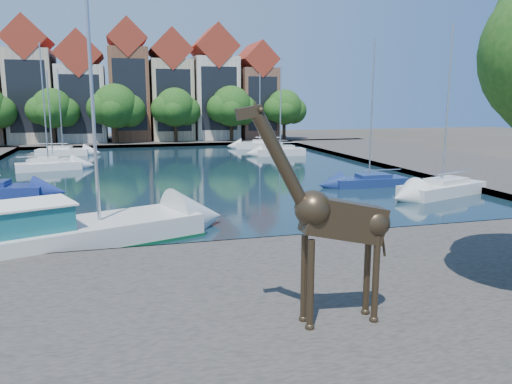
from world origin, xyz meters
TOP-DOWN VIEW (x-y plane):
  - ground at (0.00, 0.00)m, footprint 160.00×160.00m
  - water_basin at (0.00, 24.00)m, footprint 38.00×50.00m
  - near_quay at (0.00, -7.00)m, footprint 50.00×14.00m
  - far_quay at (0.00, 56.00)m, footprint 60.00×16.00m
  - right_quay at (25.00, 24.00)m, footprint 14.00×52.00m
  - townhouse_west_mid at (-17.00, 55.99)m, footprint 5.94×9.18m
  - townhouse_west_inner at (-10.50, 55.99)m, footprint 6.43×9.18m
  - townhouse_center at (-4.00, 55.99)m, footprint 5.44×9.18m
  - townhouse_east_inner at (2.00, 55.99)m, footprint 5.94×9.18m
  - townhouse_east_mid at (8.50, 55.99)m, footprint 6.43×9.18m
  - townhouse_east_end at (15.00, 55.99)m, footprint 5.44×9.18m
  - far_tree_west at (-13.91, 50.49)m, footprint 6.76×5.20m
  - far_tree_mid_west at (-5.89, 50.49)m, footprint 7.80×6.00m
  - far_tree_mid_east at (2.10, 50.49)m, footprint 7.02×5.40m
  - far_tree_east at (10.11, 50.49)m, footprint 7.54×5.80m
  - far_tree_far_east at (18.09, 50.49)m, footprint 6.76×5.20m
  - giraffe_statue at (-0.48, -8.59)m, footprint 4.05×0.73m
  - motorsailer at (-8.37, 1.86)m, footprint 11.90×7.13m
  - sailboat_left_c at (-12.00, 28.04)m, footprint 5.82×3.04m
  - sailboat_left_d at (-12.00, 31.44)m, footprint 4.83×2.74m
  - sailboat_left_e at (-12.00, 40.92)m, footprint 6.03×2.86m
  - sailboat_right_a at (15.00, 8.19)m, footprint 6.93×4.26m
  - sailboat_right_b at (12.00, 12.73)m, footprint 5.55×1.99m
  - sailboat_right_c at (12.00, 33.97)m, footprint 5.65×2.20m
  - sailboat_right_d at (12.00, 42.50)m, footprint 6.31×3.81m

SIDE VIEW (x-z plane):
  - ground at x=0.00m, z-range 0.00..0.00m
  - water_basin at x=0.00m, z-range 0.00..0.08m
  - near_quay at x=0.00m, z-range 0.00..0.50m
  - far_quay at x=0.00m, z-range 0.00..0.50m
  - right_quay at x=25.00m, z-range 0.00..0.50m
  - sailboat_right_b at x=12.00m, z-range -4.70..5.85m
  - sailboat_left_d at x=-12.00m, z-range -3.88..5.09m
  - sailboat_left_e at x=-12.00m, z-range -4.22..5.49m
  - sailboat_left_c at x=-12.00m, z-range -4.94..6.24m
  - sailboat_right_d at x=12.00m, z-range -4.12..5.48m
  - sailboat_right_a at x=15.00m, z-range -4.87..6.24m
  - sailboat_right_c at x=12.00m, z-range -4.25..5.65m
  - motorsailer at x=-8.37m, z-range -4.53..6.35m
  - giraffe_statue at x=-0.48m, z-range 0.45..6.24m
  - far_tree_west at x=-13.91m, z-range 1.40..8.76m
  - far_tree_far_east at x=18.09m, z-range 1.40..8.76m
  - far_tree_mid_east at x=2.10m, z-range 1.37..8.89m
  - far_tree_east at x=10.11m, z-range 1.32..9.16m
  - far_tree_mid_west at x=-5.89m, z-range 1.29..9.29m
  - townhouse_east_end at x=15.00m, z-range -0.11..14.32m
  - townhouse_west_inner at x=-10.50m, z-range -0.22..14.92m
  - townhouse_east_inner at x=2.00m, z-range -0.16..15.63m
  - townhouse_east_mid at x=8.50m, z-range -0.22..16.43m
  - townhouse_west_mid at x=-17.00m, z-range -0.16..16.63m
  - townhouse_center at x=-4.00m, z-range -0.10..16.83m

